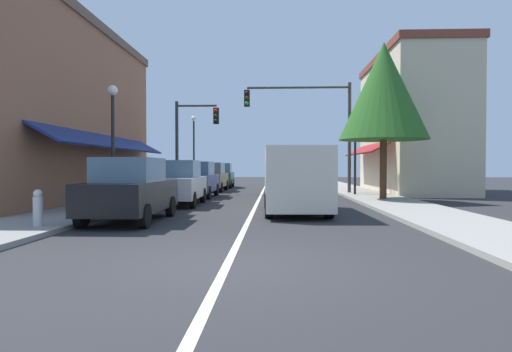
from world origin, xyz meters
TOP-DOWN VIEW (x-y plane):
  - ground_plane at (0.00, 18.00)m, footprint 80.00×80.00m
  - sidewalk_left at (-5.50, 18.00)m, footprint 2.60×56.00m
  - sidewalk_right at (5.50, 18.00)m, footprint 2.60×56.00m
  - lane_center_stripe at (0.00, 18.00)m, footprint 0.14×52.00m
  - storefront_left_block at (-9.09, 12.00)m, footprint 5.90×14.20m
  - storefront_right_block at (8.83, 20.00)m, footprint 5.37×10.20m
  - parked_car_nearest_left at (-3.25, 5.27)m, footprint 1.79×4.11m
  - parked_car_second_left at (-3.06, 10.48)m, footprint 1.86×4.14m
  - parked_car_third_left at (-3.14, 15.08)m, footprint 1.81×4.11m
  - parked_car_far_left at (-3.22, 20.47)m, footprint 1.83×4.12m
  - parked_car_distant_left at (-3.18, 25.13)m, footprint 1.88×4.15m
  - van_in_lane at (1.41, 7.85)m, footprint 2.12×5.23m
  - traffic_signal_mast_arm at (2.84, 17.53)m, footprint 5.82×0.50m
  - traffic_signal_left_corner at (-3.98, 18.05)m, footprint 2.50×0.50m
  - street_lamp_left_near at (-4.96, 8.61)m, footprint 0.36×0.36m
  - street_lamp_right_mid at (4.83, 16.05)m, footprint 0.36×0.36m
  - street_lamp_left_far at (-4.90, 23.93)m, footprint 0.36×0.36m
  - tree_right_near at (5.49, 12.84)m, footprint 3.87×3.87m
  - fire_hydrant at (-4.85, 3.39)m, footprint 0.22×0.22m

SIDE VIEW (x-z plane):
  - ground_plane at x=0.00m, z-range 0.00..0.00m
  - lane_center_stripe at x=0.00m, z-range 0.00..0.01m
  - sidewalk_left at x=-5.50m, z-range 0.00..0.12m
  - sidewalk_right at x=5.50m, z-range 0.00..0.12m
  - fire_hydrant at x=-4.85m, z-range 0.12..0.99m
  - parked_car_nearest_left at x=-3.25m, z-range -0.01..1.76m
  - parked_car_second_left at x=-3.06m, z-range -0.01..1.76m
  - parked_car_third_left at x=-3.14m, z-range -0.01..1.76m
  - parked_car_far_left at x=-3.22m, z-range -0.01..1.76m
  - parked_car_distant_left at x=-3.18m, z-range -0.01..1.76m
  - van_in_lane at x=1.41m, z-range 0.09..2.21m
  - street_lamp_right_mid at x=4.83m, z-range 0.79..5.11m
  - street_lamp_left_near at x=-4.96m, z-range 0.80..5.19m
  - street_lamp_left_far at x=-4.90m, z-range 0.85..5.90m
  - traffic_signal_left_corner at x=-3.98m, z-range 0.80..6.01m
  - storefront_left_block at x=-9.09m, z-range 0.00..7.77m
  - storefront_right_block at x=8.83m, z-range 0.00..8.11m
  - traffic_signal_mast_arm at x=2.84m, z-range 1.15..7.24m
  - tree_right_near at x=5.49m, z-range 1.34..8.29m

